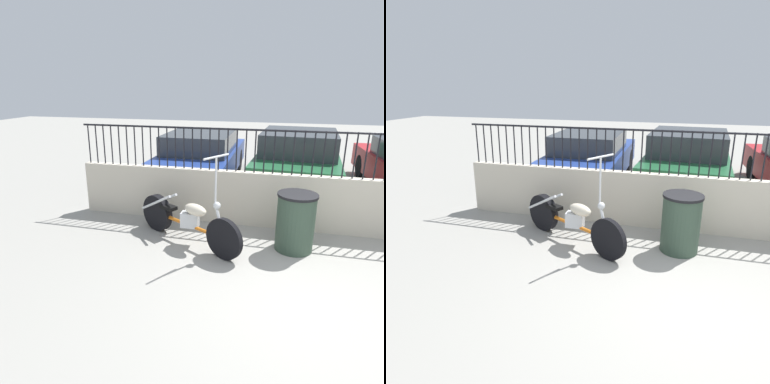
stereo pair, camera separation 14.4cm
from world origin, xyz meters
The scene contains 7 objects.
ground_plane centered at (0.00, 0.00, 0.00)m, with size 40.00×40.00×0.00m, color gray.
low_wall centered at (0.00, 2.23, 0.49)m, with size 8.34×0.18×0.99m.
fence_railing centered at (0.00, 2.23, 1.49)m, with size 8.34×0.04×0.76m.
motorcycle_orange centered at (-1.92, 1.25, 0.39)m, with size 1.93×1.20×1.53m.
trash_bin centered at (-0.16, 1.39, 0.46)m, with size 0.60×0.60×0.91m.
car_blue centered at (-2.45, 4.91, 0.66)m, with size 1.79×4.25×1.31m.
car_green centered at (-0.02, 5.04, 0.70)m, with size 2.21×4.36×1.40m.
Camera 1 is at (-0.48, -3.71, 2.48)m, focal length 32.00 mm.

